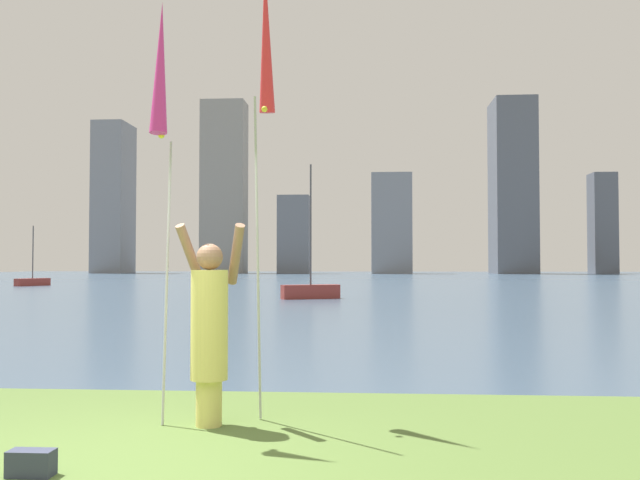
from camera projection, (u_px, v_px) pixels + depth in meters
ground at (344, 282)px, 55.71m from camera, size 120.00×138.00×0.12m
person at (210, 326)px, 6.35m from camera, size 0.68×0.50×1.85m
kite_flag_left at (161, 77)px, 6.31m from camera, size 0.16×0.50×3.89m
kite_flag_right at (266, 46)px, 6.96m from camera, size 0.16×0.86×4.51m
bag at (31, 463)px, 4.83m from camera, size 0.31×0.16×0.18m
sailboat_1 at (311, 289)px, 28.93m from camera, size 2.46×1.53×5.63m
sailboat_3 at (33, 281)px, 45.68m from camera, size 1.52×2.46×3.96m
skyline_tower_0 at (114, 198)px, 105.11m from camera, size 4.71×6.79×22.67m
skyline_tower_1 at (224, 187)px, 104.34m from camera, size 6.48×4.68×25.82m
skyline_tower_2 at (294, 235)px, 99.68m from camera, size 4.49×4.01×11.17m
skyline_tower_3 at (391, 224)px, 99.68m from camera, size 5.74×4.69×14.35m
skyline_tower_4 at (513, 187)px, 99.39m from camera, size 5.73×7.70×24.83m
skyline_tower_5 at (603, 223)px, 99.71m from camera, size 3.31×3.60×14.44m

